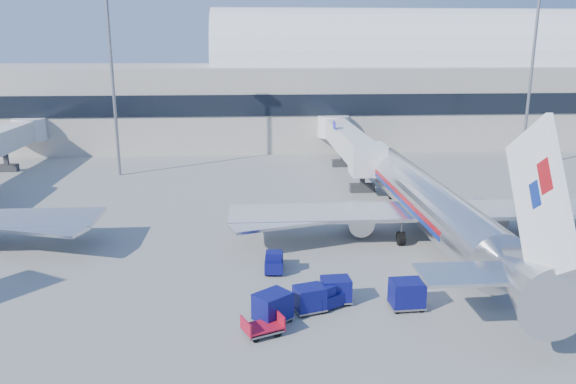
{
  "coord_description": "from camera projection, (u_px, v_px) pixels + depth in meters",
  "views": [
    {
      "loc": [
        -4.28,
        -37.29,
        15.18
      ],
      "look_at": [
        -1.29,
        6.0,
        3.81
      ],
      "focal_mm": 35.0,
      "sensor_mm": 36.0,
      "label": 1
    }
  ],
  "objects": [
    {
      "name": "ground",
      "position": [
        312.0,
        264.0,
        40.12
      ],
      "size": [
        260.0,
        260.0,
        0.0
      ],
      "primitive_type": "plane",
      "color": "gray",
      "rests_on": "ground"
    },
    {
      "name": "terminal",
      "position": [
        192.0,
        94.0,
        91.32
      ],
      "size": [
        170.0,
        28.15,
        21.0
      ],
      "color": "#B2AA9E",
      "rests_on": "ground"
    },
    {
      "name": "airliner_main",
      "position": [
        431.0,
        205.0,
        44.39
      ],
      "size": [
        32.0,
        37.26,
        12.07
      ],
      "color": "silver",
      "rests_on": "ground"
    },
    {
      "name": "jetbridge_near",
      "position": [
        346.0,
        139.0,
        69.36
      ],
      "size": [
        4.4,
        27.5,
        6.25
      ],
      "color": "silver",
      "rests_on": "ground"
    },
    {
      "name": "mast_west",
      "position": [
        110.0,
        49.0,
        63.99
      ],
      "size": [
        2.0,
        1.2,
        22.6
      ],
      "color": "slate",
      "rests_on": "ground"
    },
    {
      "name": "mast_east",
      "position": [
        534.0,
        49.0,
        67.32
      ],
      "size": [
        2.0,
        1.2,
        22.6
      ],
      "color": "slate",
      "rests_on": "ground"
    },
    {
      "name": "barrier_near",
      "position": [
        541.0,
        243.0,
        43.13
      ],
      "size": [
        3.0,
        0.55,
        0.9
      ],
      "primitive_type": "cube",
      "color": "#9E9E96",
      "rests_on": "ground"
    },
    {
      "name": "tug_lead",
      "position": [
        330.0,
        296.0,
        33.43
      ],
      "size": [
        2.59,
        2.19,
        1.51
      ],
      "rotation": [
        0.0,
        0.0,
        0.54
      ],
      "color": "#0B0D53",
      "rests_on": "ground"
    },
    {
      "name": "tug_right",
      "position": [
        492.0,
        264.0,
        38.32
      ],
      "size": [
        2.55,
        2.66,
        1.61
      ],
      "rotation": [
        0.0,
        0.0,
        -0.85
      ],
      "color": "#0B0D53",
      "rests_on": "ground"
    },
    {
      "name": "tug_left",
      "position": [
        274.0,
        261.0,
        38.69
      ],
      "size": [
        1.41,
        2.55,
        1.61
      ],
      "rotation": [
        0.0,
        0.0,
        1.5
      ],
      "color": "#0B0D53",
      "rests_on": "ground"
    },
    {
      "name": "cart_train_a",
      "position": [
        336.0,
        290.0,
        33.9
      ],
      "size": [
        1.91,
        1.51,
        1.61
      ],
      "rotation": [
        0.0,
        0.0,
        0.07
      ],
      "color": "#0B0D53",
      "rests_on": "ground"
    },
    {
      "name": "cart_train_b",
      "position": [
        310.0,
        298.0,
        32.79
      ],
      "size": [
        2.12,
        1.83,
        1.58
      ],
      "rotation": [
        0.0,
        0.0,
        0.3
      ],
      "color": "#0B0D53",
      "rests_on": "ground"
    },
    {
      "name": "cart_train_c",
      "position": [
        273.0,
        307.0,
        31.49
      ],
      "size": [
        2.54,
        2.46,
        1.78
      ],
      "rotation": [
        0.0,
        0.0,
        0.67
      ],
      "color": "#0B0D53",
      "rests_on": "ground"
    },
    {
      "name": "cart_solo_near",
      "position": [
        407.0,
        294.0,
        33.16
      ],
      "size": [
        2.08,
        1.63,
        1.77
      ],
      "rotation": [
        0.0,
        0.0,
        0.05
      ],
      "color": "#0B0D53",
      "rests_on": "ground"
    },
    {
      "name": "cart_open_red",
      "position": [
        263.0,
        328.0,
        30.25
      ],
      "size": [
        2.47,
        2.15,
        0.55
      ],
      "rotation": [
        0.0,
        0.0,
        0.4
      ],
      "color": "slate",
      "rests_on": "ground"
    }
  ]
}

